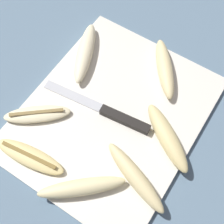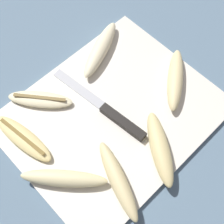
{
  "view_description": "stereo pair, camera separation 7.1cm",
  "coord_description": "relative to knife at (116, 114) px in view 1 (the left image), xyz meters",
  "views": [
    {
      "loc": [
        -0.26,
        -0.17,
        0.66
      ],
      "look_at": [
        0.0,
        0.0,
        0.02
      ],
      "focal_mm": 50.0,
      "sensor_mm": 36.0,
      "label": 1
    },
    {
      "loc": [
        -0.22,
        -0.22,
        0.66
      ],
      "look_at": [
        0.0,
        0.0,
        0.02
      ],
      "focal_mm": 50.0,
      "sensor_mm": 36.0,
      "label": 2
    }
  ],
  "objects": [
    {
      "name": "cutting_board",
      "position": [
        -0.0,
        0.01,
        -0.01
      ],
      "size": [
        0.46,
        0.38,
        0.01
      ],
      "color": "silver",
      "rests_on": "ground_plane"
    },
    {
      "name": "banana_pale_long",
      "position": [
        -0.1,
        0.15,
        0.0
      ],
      "size": [
        0.13,
        0.14,
        0.02
      ],
      "rotation": [
        0.0,
        0.0,
        3.82
      ],
      "color": "beige",
      "rests_on": "cutting_board"
    },
    {
      "name": "banana_mellow_near",
      "position": [
        -0.1,
        -0.11,
        0.01
      ],
      "size": [
        0.1,
        0.18,
        0.03
      ],
      "rotation": [
        0.0,
        0.0,
        2.78
      ],
      "color": "beige",
      "rests_on": "cutting_board"
    },
    {
      "name": "ground_plane",
      "position": [
        -0.0,
        0.01,
        -0.02
      ],
      "size": [
        4.0,
        4.0,
        0.0
      ],
      "primitive_type": "plane",
      "color": "slate"
    },
    {
      "name": "banana_bright_far",
      "position": [
        0.1,
        0.15,
        0.01
      ],
      "size": [
        0.18,
        0.11,
        0.03
      ],
      "rotation": [
        0.0,
        0.0,
        1.99
      ],
      "color": "beige",
      "rests_on": "cutting_board"
    },
    {
      "name": "banana_golden_short",
      "position": [
        -0.19,
        0.1,
        0.0
      ],
      "size": [
        0.06,
        0.17,
        0.02
      ],
      "rotation": [
        0.0,
        0.0,
        3.27
      ],
      "color": "#EDD689",
      "rests_on": "cutting_board"
    },
    {
      "name": "knife",
      "position": [
        0.0,
        0.0,
        0.0
      ],
      "size": [
        0.05,
        0.27,
        0.02
      ],
      "rotation": [
        0.0,
        0.0,
        0.11
      ],
      "color": "black",
      "rests_on": "cutting_board"
    },
    {
      "name": "banana_ripe_center",
      "position": [
        0.16,
        -0.04,
        0.01
      ],
      "size": [
        0.16,
        0.13,
        0.03
      ],
      "rotation": [
        0.0,
        0.0,
        2.22
      ],
      "color": "beige",
      "rests_on": "cutting_board"
    },
    {
      "name": "banana_spotted_left",
      "position": [
        0.01,
        -0.13,
        0.01
      ],
      "size": [
        0.13,
        0.16,
        0.03
      ],
      "rotation": [
        0.0,
        0.0,
        5.68
      ],
      "color": "#DBC684",
      "rests_on": "cutting_board"
    },
    {
      "name": "banana_soft_right",
      "position": [
        -0.18,
        -0.03,
        0.01
      ],
      "size": [
        0.15,
        0.16,
        0.03
      ],
      "rotation": [
        0.0,
        0.0,
        3.87
      ],
      "color": "beige",
      "rests_on": "cutting_board"
    }
  ]
}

